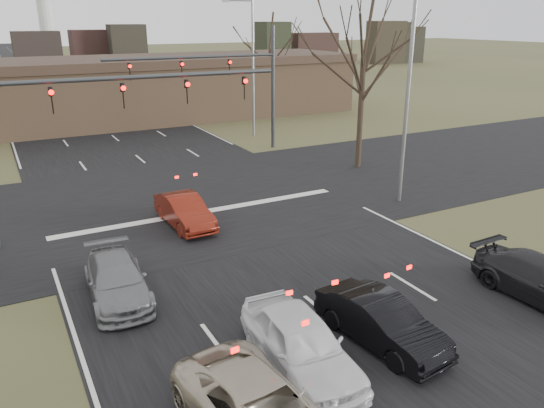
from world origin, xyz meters
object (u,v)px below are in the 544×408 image
Objects in this scene: mast_arm_near at (70,111)px; mast_arm_far at (234,75)px; streetlight_right_near at (406,85)px; streetlight_right_far at (251,60)px; car_white_sedan at (300,343)px; car_grey_ahead at (117,280)px; building at (118,90)px; car_black_hatch at (381,321)px; car_charcoal_sedan at (543,280)px; car_red_ahead at (184,211)px.

mast_arm_near is 15.17m from mast_arm_far.
streetlight_right_near is 17.01m from streetlight_right_far.
car_white_sedan reaches higher than car_grey_ahead.
streetlight_right_far is 2.32× the size of car_grey_ahead.
building is 10.48× the size of car_black_hatch.
streetlight_right_near is at bearing 74.10° from car_charcoal_sedan.
car_grey_ahead is (-14.58, -20.11, -4.96)m from streetlight_right_far.
mast_arm_far is 2.58× the size of car_grey_ahead.
car_black_hatch is (2.54, -0.03, -0.09)m from car_white_sedan.
building reaches higher than car_black_hatch.
car_grey_ahead is at bearing -130.79° from car_red_ahead.
car_red_ahead is (3.97, 4.94, 0.04)m from car_grey_ahead.
mast_arm_far is 2.75× the size of car_black_hatch.
mast_arm_near is 2.99× the size of car_black_hatch.
mast_arm_near is 2.66× the size of car_charcoal_sedan.
mast_arm_far is 22.95m from car_charcoal_sedan.
mast_arm_near is at bearing 93.62° from car_grey_ahead.
car_grey_ahead is 6.34m from car_red_ahead.
streetlight_right_near is (6.82, -28.00, 2.92)m from building.
car_white_sedan reaches higher than car_red_ahead.
car_white_sedan is at bearing -140.38° from streetlight_right_near.
car_charcoal_sedan is at bearing -57.58° from car_red_ahead.
streetlight_right_near reaches higher than car_black_hatch.
streetlight_right_near is 13.22m from car_black_hatch.
building is at bearing 105.58° from mast_arm_far.
car_white_sedan is 6.70m from car_grey_ahead.
building is 37.26m from car_white_sedan.
car_charcoal_sedan is 1.13× the size of car_red_ahead.
streetlight_right_far is at bearing 51.89° from mast_arm_far.
mast_arm_far is 23.15m from car_black_hatch.
mast_arm_far is at bearing 68.78° from car_black_hatch.
car_red_ahead is at bearing -123.79° from mast_arm_far.
streetlight_right_far is (3.14, 4.00, 0.57)m from mast_arm_far.
mast_arm_near is 3.01× the size of car_red_ahead.
car_grey_ahead is at bearing 127.56° from car_black_hatch.
streetlight_right_far is 28.77m from car_white_sedan.
car_black_hatch is at bearing -92.32° from building.
mast_arm_near is at bearing -138.78° from mast_arm_far.
streetlight_right_far reaches higher than car_red_ahead.
streetlight_right_far is 2.47× the size of car_black_hatch.
building is 26.14m from mast_arm_near.
car_black_hatch reaches higher than car_red_ahead.
car_red_ahead is (-7.79, 11.36, 0.00)m from car_charcoal_sedan.
streetlight_right_far is 27.91m from car_black_hatch.
streetlight_right_near reaches higher than building.
building is at bearing 80.80° from car_red_ahead.
streetlight_right_far reaches higher than car_black_hatch.
mast_arm_far is 23.86m from car_white_sedan.
car_red_ahead is (-3.29, -26.17, -2.00)m from building.
car_charcoal_sedan is (4.50, -37.53, -2.00)m from building.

